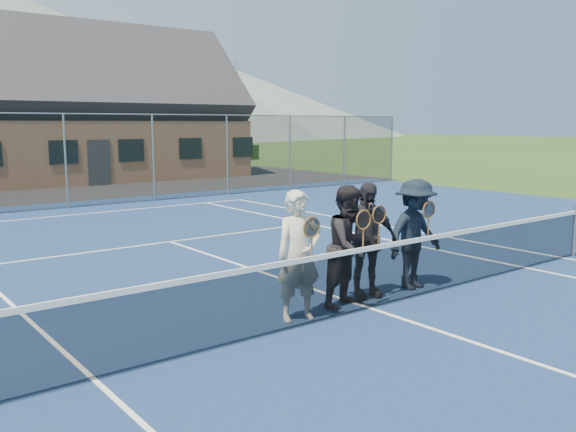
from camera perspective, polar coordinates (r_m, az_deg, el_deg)
name	(u,v)px	position (r m, az deg, el deg)	size (l,w,h in m)	color
ground	(15,191)	(26.92, -24.17, 2.16)	(220.00, 220.00, 0.00)	#294418
court_surface	(371,310)	(9.09, 7.81, -8.67)	(30.00, 30.00, 0.02)	navy
hill_centre	(21,68)	(104.73, -23.69, 12.53)	(120.00, 120.00, 22.00)	slate
hill_east	(217,100)	(118.23, -6.61, 10.73)	(90.00, 90.00, 14.00)	slate
court_markings	(371,309)	(9.09, 7.81, -8.58)	(11.03, 23.83, 0.01)	white
tennis_net	(372,274)	(8.95, 7.88, -5.43)	(11.68, 0.08, 1.10)	slate
perimeter_fence	(66,161)	(20.55, -20.10, 4.87)	(30.07, 0.07, 3.02)	slate
clubhouse	(76,96)	(31.77, -19.24, 10.53)	(15.60, 8.20, 7.70)	#9E6B4C
tree_d	(148,77)	(43.20, -12.98, 12.58)	(3.20, 3.20, 7.77)	#3A2715
tree_e	(224,81)	(46.06, -6.03, 12.49)	(3.20, 3.20, 7.77)	#392115
player_a	(299,256)	(8.31, 1.03, -3.73)	(0.74, 0.58, 1.80)	beige
player_b	(350,246)	(8.98, 5.81, -2.84)	(0.98, 0.82, 1.80)	black
player_c	(366,240)	(9.50, 7.29, -2.23)	(1.14, 0.74, 1.80)	#232328
player_d	(415,234)	(10.12, 11.79, -1.67)	(1.18, 0.70, 1.80)	black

